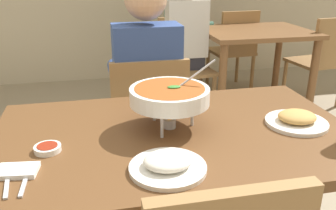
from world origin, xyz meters
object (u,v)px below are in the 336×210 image
at_px(dining_table_main, 176,158).
at_px(chair_bg_middle, 180,49).
at_px(dining_table_far, 255,45).
at_px(chair_bg_left, 183,60).
at_px(rice_plate, 168,164).
at_px(patron_bg_left, 185,36).
at_px(sauce_dish, 48,148).
at_px(curry_bowl, 170,96).
at_px(patron_bg_middle, 180,26).
at_px(diner_main, 146,81).
at_px(appetizer_plate, 297,120).
at_px(chair_diner_main, 148,122).
at_px(chair_bg_corner, 322,57).
at_px(chair_bg_right, 235,46).

bearing_deg(dining_table_main, chair_bg_middle, 75.88).
height_order(dining_table_far, chair_bg_left, chair_bg_left).
distance_m(rice_plate, patron_bg_left, 2.34).
bearing_deg(rice_plate, sauce_dish, 151.59).
bearing_deg(rice_plate, curry_bowl, 76.71).
bearing_deg(patron_bg_left, curry_bowl, -106.34).
bearing_deg(dining_table_main, patron_bg_left, 74.44).
distance_m(curry_bowl, patron_bg_middle, 2.57).
distance_m(dining_table_far, chair_bg_middle, 0.82).
bearing_deg(patron_bg_middle, diner_main, -109.67).
height_order(rice_plate, chair_bg_left, chair_bg_left).
distance_m(diner_main, sauce_dish, 0.92).
height_order(rice_plate, chair_bg_middle, chair_bg_middle).
relative_size(appetizer_plate, patron_bg_middle, 0.18).
xyz_separation_m(sauce_dish, chair_bg_left, (1.01, 2.08, -0.28)).
relative_size(appetizer_plate, sauce_dish, 2.67).
distance_m(chair_diner_main, patron_bg_left, 1.42).
distance_m(sauce_dish, dining_table_far, 2.65).
bearing_deg(rice_plate, chair_bg_corner, 46.83).
distance_m(rice_plate, chair_bg_right, 3.07).
bearing_deg(sauce_dish, chair_bg_corner, 39.14).
bearing_deg(chair_bg_middle, patron_bg_left, -98.52).
distance_m(appetizer_plate, dining_table_far, 2.16).
bearing_deg(appetizer_plate, chair_bg_middle, 86.47).
xyz_separation_m(dining_table_main, patron_bg_left, (0.55, 1.99, 0.08)).
bearing_deg(dining_table_main, diner_main, 90.00).
bearing_deg(curry_bowl, sauce_dish, -167.34).
bearing_deg(chair_bg_corner, dining_table_main, -135.58).
distance_m(diner_main, chair_bg_left, 1.42).
height_order(appetizer_plate, chair_bg_middle, chair_bg_middle).
relative_size(curry_bowl, chair_bg_right, 0.37).
relative_size(dining_table_far, chair_bg_corner, 1.11).
xyz_separation_m(diner_main, dining_table_far, (1.24, 1.24, -0.11)).
bearing_deg(chair_bg_left, sauce_dish, -115.85).
xyz_separation_m(chair_bg_left, chair_bg_right, (0.70, 0.47, 0.00)).
bearing_deg(dining_table_main, rice_plate, -108.82).
xyz_separation_m(appetizer_plate, chair_bg_left, (0.07, 2.06, -0.29)).
relative_size(dining_table_main, diner_main, 1.03).
xyz_separation_m(diner_main, chair_bg_corner, (1.91, 1.13, -0.24)).
bearing_deg(appetizer_plate, patron_bg_middle, 86.37).
xyz_separation_m(dining_table_main, chair_bg_right, (1.25, 2.49, -0.15)).
distance_m(dining_table_main, curry_bowl, 0.25).
relative_size(chair_bg_middle, chair_bg_corner, 1.00).
bearing_deg(dining_table_main, chair_bg_right, 63.44).
xyz_separation_m(rice_plate, chair_bg_corner, (1.99, 2.13, -0.29)).
bearing_deg(dining_table_far, chair_bg_left, 175.99).
relative_size(chair_diner_main, rice_plate, 3.75).
xyz_separation_m(chair_bg_corner, patron_bg_left, (-1.35, 0.12, 0.24)).
bearing_deg(patron_bg_middle, chair_bg_corner, -27.30).
distance_m(curry_bowl, sauce_dish, 0.47).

